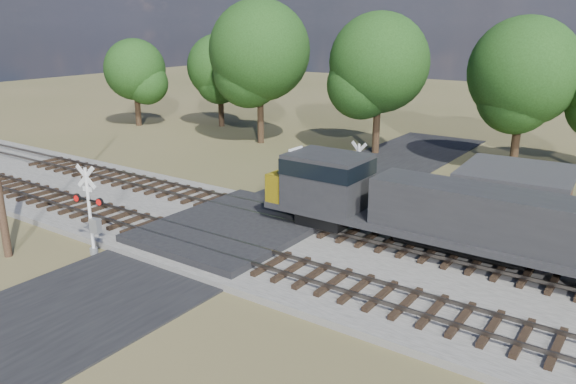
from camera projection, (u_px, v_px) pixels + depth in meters
The scene contains 10 objects.
ground at pixel (230, 237), 27.28m from camera, with size 160.00×160.00×0.00m, color #4C4D29.
ballast_bed at pixel (431, 284), 22.15m from camera, with size 140.00×10.00×0.30m, color gray.
road at pixel (230, 237), 27.27m from camera, with size 7.00×60.00×0.08m, color black.
crossing_panel at pixel (237, 228), 27.58m from camera, with size 7.00×9.00×0.62m, color #262628.
track_near at pixel (255, 258), 23.88m from camera, with size 140.00×2.60×0.33m.
track_far at pixel (318, 225), 27.80m from camera, with size 140.00×2.60×0.33m.
crossing_signal_near at pixel (92, 218), 24.79m from camera, with size 1.67×0.41×4.16m.
crossing_signal_far at pixel (356, 183), 30.45m from camera, with size 1.59×0.37×3.96m.
equipment_shed at pixel (514, 203), 26.90m from camera, with size 5.26×5.26×3.40m.
treeline at pixel (516, 75), 37.05m from camera, with size 79.83×11.80×11.92m.
Camera 1 is at (16.88, -19.24, 10.09)m, focal length 35.00 mm.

